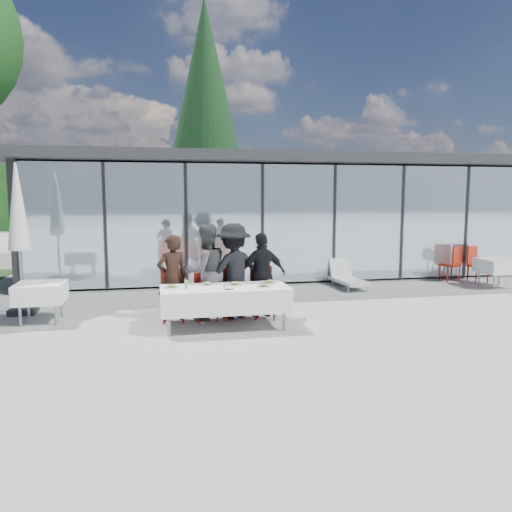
% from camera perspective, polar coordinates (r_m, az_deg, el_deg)
% --- Properties ---
extents(ground, '(90.00, 90.00, 0.00)m').
position_cam_1_polar(ground, '(8.97, -0.35, -8.31)').
color(ground, '#A09E98').
rests_on(ground, ground).
extents(pavilion, '(14.80, 8.80, 3.44)m').
position_cam_1_polar(pavilion, '(17.06, 1.02, 6.21)').
color(pavilion, gray).
rests_on(pavilion, ground).
extents(treeline, '(62.50, 2.00, 4.40)m').
position_cam_1_polar(treeline, '(36.50, -11.99, 6.53)').
color(treeline, '#133D14').
rests_on(treeline, ground).
extents(dining_table, '(2.26, 0.96, 0.75)m').
position_cam_1_polar(dining_table, '(8.91, -3.57, -4.88)').
color(dining_table, white).
rests_on(dining_table, ground).
extents(diner_a, '(0.75, 0.75, 1.64)m').
position_cam_1_polar(diner_a, '(9.50, -9.53, -2.50)').
color(diner_a, black).
rests_on(diner_a, ground).
extents(diner_chair_a, '(0.44, 0.44, 0.97)m').
position_cam_1_polar(diner_chair_a, '(9.57, -9.50, -4.14)').
color(diner_chair_a, '#AC1D0B').
rests_on(diner_chair_a, ground).
extents(diner_b, '(1.13, 1.13, 1.83)m').
position_cam_1_polar(diner_b, '(9.53, -5.74, -1.82)').
color(diner_b, '#454545').
rests_on(diner_b, ground).
extents(diner_chair_b, '(0.44, 0.44, 0.97)m').
position_cam_1_polar(diner_chair_b, '(9.61, -5.73, -4.03)').
color(diner_chair_b, '#AC1D0B').
rests_on(diner_chair_b, ground).
extents(diner_c, '(1.52, 1.52, 1.83)m').
position_cam_1_polar(diner_c, '(9.59, -2.57, -1.73)').
color(diner_c, black).
rests_on(diner_c, ground).
extents(diner_chair_c, '(0.44, 0.44, 0.97)m').
position_cam_1_polar(diner_chair_c, '(9.67, -2.58, -3.93)').
color(diner_chair_c, '#AC1D0B').
rests_on(diner_chair_c, ground).
extents(diner_d, '(1.11, 1.11, 1.65)m').
position_cam_1_polar(diner_d, '(9.71, 0.73, -2.17)').
color(diner_d, black).
rests_on(diner_d, ground).
extents(diner_chair_d, '(0.44, 0.44, 0.97)m').
position_cam_1_polar(diner_chair_d, '(9.78, 0.70, -3.81)').
color(diner_chair_d, '#AC1D0B').
rests_on(diner_chair_d, ground).
extents(plate_a, '(0.28, 0.28, 0.07)m').
position_cam_1_polar(plate_a, '(8.87, -9.61, -3.46)').
color(plate_a, silver).
rests_on(plate_a, dining_table).
extents(plate_b, '(0.28, 0.28, 0.07)m').
position_cam_1_polar(plate_b, '(9.04, -5.63, -3.20)').
color(plate_b, silver).
rests_on(plate_b, dining_table).
extents(plate_c, '(0.28, 0.28, 0.07)m').
position_cam_1_polar(plate_c, '(9.02, -2.42, -3.20)').
color(plate_c, silver).
rests_on(plate_c, dining_table).
extents(plate_d, '(0.28, 0.28, 0.07)m').
position_cam_1_polar(plate_d, '(9.20, 1.60, -3.00)').
color(plate_d, silver).
rests_on(plate_d, dining_table).
extents(plate_extra, '(0.28, 0.28, 0.07)m').
position_cam_1_polar(plate_extra, '(8.81, 0.87, -3.43)').
color(plate_extra, silver).
rests_on(plate_extra, dining_table).
extents(juice_bottle, '(0.06, 0.06, 0.16)m').
position_cam_1_polar(juice_bottle, '(8.73, -7.97, -3.25)').
color(juice_bottle, '#91C652').
rests_on(juice_bottle, dining_table).
extents(drinking_glasses, '(0.07, 0.07, 0.10)m').
position_cam_1_polar(drinking_glasses, '(8.62, -3.56, -3.51)').
color(drinking_glasses, silver).
rests_on(drinking_glasses, dining_table).
extents(folded_eyeglasses, '(0.14, 0.03, 0.01)m').
position_cam_1_polar(folded_eyeglasses, '(8.61, -3.06, -3.81)').
color(folded_eyeglasses, black).
rests_on(folded_eyeglasses, dining_table).
extents(spare_table_left, '(0.86, 0.86, 0.74)m').
position_cam_1_polar(spare_table_left, '(10.15, -23.41, -3.89)').
color(spare_table_left, white).
rests_on(spare_table_left, ground).
extents(spare_table_right, '(0.86, 0.86, 0.74)m').
position_cam_1_polar(spare_table_right, '(14.27, 25.89, -1.04)').
color(spare_table_right, white).
rests_on(spare_table_right, ground).
extents(spare_chair_a, '(0.58, 0.58, 0.97)m').
position_cam_1_polar(spare_chair_a, '(14.97, 23.79, -0.65)').
color(spare_chair_a, '#AC1D0B').
rests_on(spare_chair_a, ground).
extents(spare_chair_b, '(0.60, 0.60, 0.97)m').
position_cam_1_polar(spare_chair_b, '(14.72, 21.60, -0.67)').
color(spare_chair_b, '#AC1D0B').
rests_on(spare_chair_b, ground).
extents(market_umbrella, '(0.50, 0.50, 3.00)m').
position_cam_1_polar(market_umbrella, '(10.86, -25.55, 4.13)').
color(market_umbrella, black).
rests_on(market_umbrella, ground).
extents(lounger, '(0.71, 1.38, 0.72)m').
position_cam_1_polar(lounger, '(13.16, 10.32, -2.37)').
color(lounger, silver).
rests_on(lounger, ground).
extents(conifer_tree, '(4.00, 4.00, 10.50)m').
position_cam_1_polar(conifer_tree, '(21.91, -5.80, 16.43)').
color(conifer_tree, '#382316').
rests_on(conifer_tree, ground).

